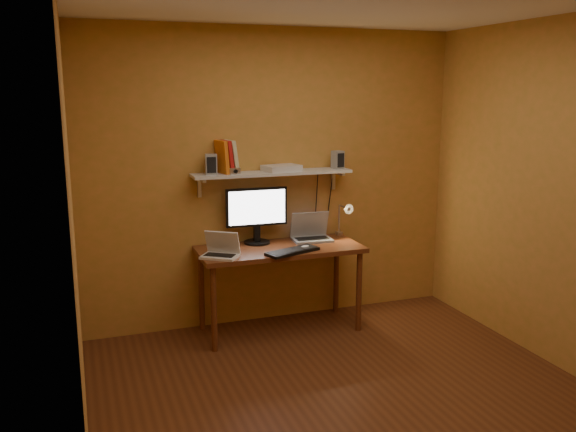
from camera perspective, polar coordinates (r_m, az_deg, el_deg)
name	(u,v)px	position (r m, az deg, el deg)	size (l,w,h in m)	color
room	(352,211)	(3.95, 6.01, 0.43)	(3.44, 3.24, 2.64)	#5C2E17
desk	(280,257)	(5.23, -0.76, -3.83)	(1.40, 0.60, 0.75)	brown
wall_shelf	(272,173)	(5.27, -1.46, 4.01)	(1.40, 0.25, 0.21)	silver
monitor	(257,212)	(5.28, -2.95, 0.34)	(0.54, 0.23, 0.49)	black
laptop	(311,232)	(5.44, 2.15, -1.55)	(0.36, 0.27, 0.25)	gray
netbook	(221,250)	(4.93, -6.29, -3.17)	(0.35, 0.33, 0.21)	silver
keyboard	(292,251)	(5.02, 0.42, -3.32)	(0.47, 0.16, 0.03)	black
mouse	(305,247)	(5.12, 1.61, -2.96)	(0.10, 0.06, 0.03)	silver
desk_lamp	(345,215)	(5.51, 5.31, 0.09)	(0.09, 0.23, 0.38)	silver
speaker_left	(211,164)	(5.11, -7.20, 4.82)	(0.09, 0.09, 0.17)	gray
speaker_right	(338,160)	(5.47, 4.67, 5.27)	(0.09, 0.09, 0.16)	gray
books	(226,157)	(5.15, -5.78, 5.52)	(0.18, 0.20, 0.28)	orange
shelf_camera	(235,171)	(5.10, -4.98, 4.20)	(0.09, 0.05, 0.06)	silver
router	(281,168)	(5.30, -0.61, 4.51)	(0.31, 0.21, 0.05)	silver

